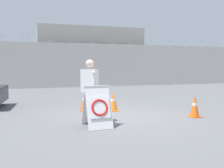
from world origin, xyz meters
name	(u,v)px	position (x,y,z in m)	size (l,w,h in m)	color
ground_plane	(119,117)	(0.00, 0.00, 0.00)	(90.00, 90.00, 0.00)	slate
perimeter_wall	(71,65)	(0.00, 11.15, 1.64)	(36.00, 0.30, 3.72)	beige
building_block	(86,57)	(2.10, 15.91, 2.41)	(8.88, 6.82, 4.82)	#B2ADA3
barricade_sign	(97,106)	(-0.98, -1.08, 0.55)	(0.71, 0.87, 1.12)	white
security_guard	(90,87)	(-1.05, -0.48, 1.02)	(0.51, 0.66, 1.81)	#232838
traffic_cone_near	(85,101)	(-0.85, 1.41, 0.34)	(0.37, 0.37, 0.69)	orange
traffic_cone_mid	(195,106)	(2.29, -0.75, 0.35)	(0.34, 0.34, 0.71)	orange
traffic_cone_far	(113,102)	(0.12, 1.04, 0.33)	(0.40, 0.40, 0.67)	orange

